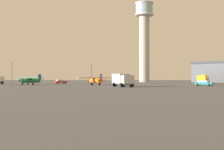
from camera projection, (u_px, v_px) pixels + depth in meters
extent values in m
plane|color=#545456|center=(107.00, 86.00, 68.17)|extent=(400.00, 400.00, 0.00)
cylinder|color=#B2AD9E|center=(144.00, 49.00, 133.78)|extent=(4.89, 4.89, 31.97)
cylinder|color=silver|center=(144.00, 15.00, 133.96)|extent=(8.85, 8.85, 0.60)
cylinder|color=#99B7C6|center=(144.00, 9.00, 133.99)|extent=(8.14, 8.14, 4.97)
cylinder|color=silver|center=(144.00, 4.00, 134.02)|extent=(8.85, 8.85, 0.50)
cube|color=#38383A|center=(224.00, 75.00, 114.31)|extent=(11.81, 11.57, 6.17)
cylinder|color=orange|center=(96.00, 81.00, 75.70)|extent=(4.15, 6.14, 1.26)
cone|color=#38383D|center=(91.00, 81.00, 78.72)|extent=(1.21, 1.22, 0.88)
cube|color=#38383D|center=(91.00, 81.00, 78.72)|extent=(0.12, 0.10, 1.92)
cube|color=orange|center=(95.00, 78.00, 75.98)|extent=(9.60, 6.23, 0.20)
cylinder|color=black|center=(100.00, 79.00, 76.73)|extent=(0.91, 0.55, 1.37)
cylinder|color=black|center=(90.00, 79.00, 75.23)|extent=(0.91, 0.55, 1.37)
cube|color=#99B7C6|center=(94.00, 79.00, 76.78)|extent=(1.42, 1.46, 0.71)
cone|color=orange|center=(101.00, 80.00, 72.69)|extent=(1.51, 1.70, 0.94)
cube|color=black|center=(101.00, 77.00, 72.70)|extent=(0.64, 1.03, 1.72)
cube|color=orange|center=(101.00, 80.00, 72.70)|extent=(3.10, 2.27, 0.10)
cylinder|color=black|center=(92.00, 84.00, 77.85)|extent=(0.61, 0.44, 0.61)
cylinder|color=black|center=(100.00, 84.00, 76.03)|extent=(0.61, 0.44, 0.61)
cylinder|color=black|center=(92.00, 84.00, 75.00)|extent=(0.61, 0.44, 0.61)
cylinder|color=#287A42|center=(30.00, 81.00, 78.59)|extent=(4.71, 5.88, 1.26)
cone|color=#38383D|center=(19.00, 81.00, 75.86)|extent=(1.25, 1.26, 0.88)
cube|color=#38383D|center=(19.00, 81.00, 75.86)|extent=(0.12, 0.11, 1.93)
cube|color=#287A42|center=(29.00, 78.00, 78.36)|extent=(9.14, 7.15, 0.20)
cylinder|color=#2847A8|center=(25.00, 79.00, 79.33)|extent=(0.86, 0.65, 1.38)
cylinder|color=#2847A8|center=(33.00, 79.00, 77.38)|extent=(0.86, 0.65, 1.38)
cube|color=#99B7C6|center=(26.00, 79.00, 77.62)|extent=(1.47, 1.49, 0.71)
cone|color=#287A42|center=(40.00, 80.00, 81.32)|extent=(1.60, 1.71, 0.94)
cube|color=#2847A8|center=(40.00, 77.00, 81.33)|extent=(0.75, 0.98, 1.73)
cube|color=#287A42|center=(40.00, 80.00, 81.32)|extent=(3.01, 2.52, 0.10)
cylinder|color=black|center=(22.00, 84.00, 76.63)|extent=(0.59, 0.49, 0.61)
cylinder|color=black|center=(28.00, 84.00, 79.41)|extent=(0.59, 0.49, 0.61)
cylinder|color=black|center=(33.00, 84.00, 78.07)|extent=(0.59, 0.49, 0.61)
cube|color=#38383D|center=(203.00, 82.00, 88.36)|extent=(5.17, 7.34, 0.24)
cube|color=gold|center=(202.00, 79.00, 86.10)|extent=(3.23, 2.99, 2.02)
cube|color=#99B7C6|center=(201.00, 77.00, 85.28)|extent=(2.00, 1.09, 1.01)
cylinder|color=gold|center=(204.00, 78.00, 89.39)|extent=(4.29, 5.39, 2.30)
cylinder|color=black|center=(206.00, 83.00, 85.59)|extent=(1.01, 0.71, 1.00)
cylinder|color=black|center=(198.00, 83.00, 86.71)|extent=(1.01, 0.71, 1.00)
cylinder|color=black|center=(208.00, 82.00, 89.69)|extent=(1.01, 0.71, 1.00)
cylinder|color=black|center=(201.00, 82.00, 90.82)|extent=(1.01, 0.71, 1.00)
cube|color=#38383D|center=(123.00, 84.00, 60.76)|extent=(4.39, 6.40, 0.24)
cube|color=#B7BABF|center=(127.00, 80.00, 58.74)|extent=(2.94, 2.60, 1.77)
cube|color=#99B7C6|center=(129.00, 78.00, 58.01)|extent=(1.91, 0.96, 0.89)
cube|color=#B7BABF|center=(121.00, 79.00, 61.69)|extent=(3.97, 4.78, 2.11)
cylinder|color=black|center=(132.00, 85.00, 59.23)|extent=(1.02, 0.67, 1.00)
cylinder|color=black|center=(123.00, 85.00, 58.34)|extent=(1.02, 0.67, 1.00)
cylinder|color=black|center=(123.00, 84.00, 62.89)|extent=(1.02, 0.67, 1.00)
cylinder|color=black|center=(115.00, 84.00, 62.00)|extent=(1.02, 0.67, 1.00)
cube|color=white|center=(1.00, 79.00, 88.13)|extent=(2.69, 2.62, 1.71)
cube|color=#99B7C6|center=(3.00, 78.00, 88.66)|extent=(1.47, 1.30, 0.85)
cylinder|color=black|center=(2.00, 83.00, 87.40)|extent=(0.93, 0.86, 1.00)
cube|color=teal|center=(204.00, 84.00, 67.86)|extent=(4.54, 4.03, 0.55)
cube|color=#99B7C6|center=(204.00, 81.00, 68.00)|extent=(2.91, 2.75, 0.50)
cylinder|color=black|center=(211.00, 85.00, 67.64)|extent=(0.52, 0.62, 0.64)
cylinder|color=black|center=(209.00, 85.00, 66.32)|extent=(0.52, 0.62, 0.64)
cylinder|color=black|center=(200.00, 85.00, 69.39)|extent=(0.52, 0.62, 0.64)
cylinder|color=black|center=(197.00, 85.00, 68.07)|extent=(0.52, 0.62, 0.64)
cube|color=red|center=(61.00, 82.00, 94.75)|extent=(4.42, 3.79, 0.55)
cube|color=#99B7C6|center=(60.00, 80.00, 94.64)|extent=(2.81, 2.62, 0.50)
cylinder|color=black|center=(63.00, 83.00, 96.17)|extent=(0.50, 0.63, 0.64)
cylinder|color=black|center=(65.00, 83.00, 94.80)|extent=(0.50, 0.63, 0.64)
cylinder|color=black|center=(56.00, 83.00, 94.70)|extent=(0.50, 0.63, 0.64)
cylinder|color=black|center=(58.00, 83.00, 93.32)|extent=(0.50, 0.63, 0.64)
cylinder|color=#38383D|center=(12.00, 72.00, 111.08)|extent=(0.18, 0.18, 8.50)
sphere|color=#F9E5B2|center=(12.00, 61.00, 111.13)|extent=(0.44, 0.44, 0.44)
cylinder|color=#38383D|center=(92.00, 73.00, 108.68)|extent=(0.18, 0.18, 7.75)
sphere|color=#F9E5B2|center=(92.00, 63.00, 108.73)|extent=(0.44, 0.44, 0.44)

